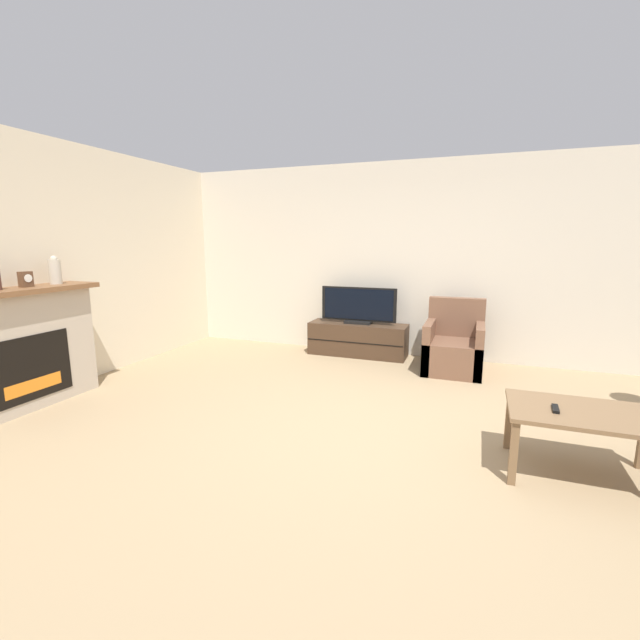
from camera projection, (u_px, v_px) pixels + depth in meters
ground_plane at (360, 438)px, 3.57m from camera, size 24.00×24.00×0.00m
wall_back at (415, 261)px, 5.95m from camera, size 12.00×0.06×2.70m
wall_left at (44, 267)px, 4.52m from camera, size 0.06×12.00×2.70m
fireplace at (17, 349)px, 4.10m from camera, size 0.47×1.57×1.18m
mantel_vase_right at (55, 271)px, 4.40m from camera, size 0.12×0.12×0.29m
mantel_clock at (26, 279)px, 4.12m from camera, size 0.08×0.11×0.15m
tv_stand at (358, 339)px, 6.14m from camera, size 1.39×0.44×0.46m
tv at (358, 307)px, 6.05m from camera, size 1.08×0.18×0.52m
armchair at (454, 348)px, 5.38m from camera, size 0.70×0.76×0.90m
coffee_table at (584, 420)px, 2.93m from camera, size 0.97×0.63×0.48m
remote at (555, 409)px, 2.94m from camera, size 0.05×0.15×0.02m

